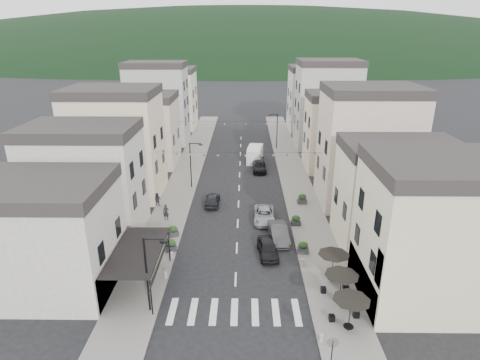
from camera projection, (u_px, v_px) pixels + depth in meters
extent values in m
plane|color=black|center=(234.00, 331.00, 27.09)|extent=(700.00, 700.00, 0.00)
cube|color=slate|center=(187.00, 172.00, 57.08)|extent=(4.00, 76.00, 0.12)
cube|color=slate|center=(292.00, 172.00, 56.91)|extent=(4.00, 76.00, 0.12)
ellipsoid|color=black|center=(244.00, 55.00, 307.63)|extent=(640.00, 360.00, 70.00)
cube|color=#A5A297|center=(32.00, 241.00, 30.52)|extent=(12.00, 8.00, 8.00)
cube|color=beige|center=(435.00, 238.00, 28.89)|extent=(10.00, 8.00, 10.00)
cube|color=black|center=(138.00, 251.00, 30.72)|extent=(3.60, 7.50, 0.15)
cube|color=black|center=(161.00, 257.00, 30.87)|extent=(0.34, 7.50, 0.99)
cylinder|color=black|center=(151.00, 297.00, 27.99)|extent=(0.10, 0.10, 3.20)
cylinder|color=black|center=(169.00, 246.00, 34.54)|extent=(0.10, 0.10, 3.20)
cube|color=#A5A297|center=(87.00, 186.00, 38.57)|extent=(10.00, 7.00, 10.00)
cube|color=#262323|center=(79.00, 130.00, 36.63)|extent=(10.20, 7.14, 1.00)
cube|color=beige|center=(117.00, 147.00, 47.57)|extent=(10.00, 8.00, 12.00)
cube|color=#262323|center=(111.00, 92.00, 45.27)|extent=(10.20, 8.16, 1.00)
cube|color=#B19E8F|center=(142.00, 133.00, 59.24)|extent=(10.00, 8.00, 9.50)
cube|color=#262323|center=(139.00, 97.00, 57.38)|extent=(10.20, 8.16, 1.00)
cube|color=#9A9A96|center=(158.00, 106.00, 69.84)|extent=(10.00, 7.00, 13.00)
cube|color=#262323|center=(155.00, 65.00, 67.36)|extent=(10.20, 7.14, 1.00)
cube|color=beige|center=(170.00, 100.00, 81.41)|extent=(10.00, 9.00, 11.00)
cube|color=#262323|center=(168.00, 70.00, 79.29)|extent=(10.20, 9.18, 1.00)
cube|color=beige|center=(396.00, 200.00, 36.55)|extent=(10.00, 7.00, 9.00)
cube|color=#262323|center=(403.00, 147.00, 34.78)|extent=(10.20, 7.14, 1.00)
cube|color=#B19E8F|center=(367.00, 151.00, 45.28)|extent=(10.00, 8.00, 12.50)
cube|color=#262323|center=(374.00, 90.00, 42.89)|extent=(10.20, 8.16, 1.00)
cube|color=beige|center=(342.00, 135.00, 56.95)|extent=(10.00, 7.00, 10.00)
cube|color=#262323|center=(345.00, 96.00, 55.00)|extent=(10.20, 7.14, 1.00)
cube|color=#9A9A96|center=(327.00, 107.00, 67.55)|extent=(10.00, 8.00, 13.50)
cube|color=#262323|center=(330.00, 63.00, 64.98)|extent=(10.20, 8.16, 1.00)
cube|color=#A5A297|center=(315.00, 101.00, 79.12)|extent=(10.00, 9.00, 11.50)
cube|color=#262323|center=(317.00, 68.00, 76.91)|extent=(10.20, 9.18, 1.00)
cylinder|color=black|center=(349.00, 317.00, 26.55)|extent=(0.06, 0.06, 2.30)
cone|color=black|center=(351.00, 303.00, 26.16)|extent=(2.50, 2.50, 0.55)
cylinder|color=black|center=(348.00, 326.00, 26.83)|extent=(0.70, 0.70, 0.04)
cylinder|color=black|center=(340.00, 291.00, 29.17)|extent=(0.06, 0.06, 2.30)
cone|color=black|center=(341.00, 278.00, 28.78)|extent=(2.50, 2.50, 0.55)
cylinder|color=black|center=(339.00, 300.00, 29.44)|extent=(0.70, 0.70, 0.04)
cylinder|color=black|center=(332.00, 269.00, 31.79)|extent=(0.06, 0.06, 2.30)
cone|color=black|center=(333.00, 257.00, 31.40)|extent=(2.50, 2.50, 0.55)
cylinder|color=black|center=(332.00, 278.00, 32.06)|extent=(0.70, 0.70, 0.04)
cylinder|color=black|center=(147.00, 276.00, 27.96)|extent=(0.14, 0.14, 6.00)
cylinder|color=black|center=(154.00, 239.00, 26.93)|extent=(1.40, 0.10, 0.10)
cylinder|color=black|center=(164.00, 241.00, 26.98)|extent=(0.56, 0.56, 0.08)
cylinder|color=black|center=(191.00, 166.00, 50.41)|extent=(0.14, 0.14, 6.00)
cylinder|color=black|center=(195.00, 143.00, 49.37)|extent=(1.40, 0.10, 0.10)
cylinder|color=black|center=(201.00, 145.00, 49.42)|extent=(0.56, 0.56, 0.08)
cylinder|color=black|center=(277.00, 132.00, 67.10)|extent=(0.14, 0.14, 6.00)
cylinder|color=black|center=(273.00, 114.00, 66.08)|extent=(1.40, 0.10, 0.10)
cylinder|color=black|center=(269.00, 115.00, 66.14)|extent=(0.56, 0.56, 0.08)
cylinder|color=black|center=(331.00, 357.00, 23.31)|extent=(0.07, 0.07, 2.50)
cylinder|color=slate|center=(333.00, 342.00, 22.92)|extent=(0.70, 0.04, 0.70)
cylinder|color=gray|center=(166.00, 274.00, 32.61)|extent=(0.26, 0.26, 0.60)
cylinder|color=gray|center=(172.00, 255.00, 35.42)|extent=(0.26, 0.26, 0.60)
cylinder|color=gray|center=(302.00, 262.00, 34.35)|extent=(0.26, 0.26, 0.60)
cylinder|color=gray|center=(321.00, 338.00, 25.94)|extent=(0.26, 0.26, 0.60)
cylinder|color=black|center=(239.00, 152.00, 45.54)|extent=(19.00, 0.02, 0.02)
cone|color=beige|center=(162.00, 154.00, 45.70)|extent=(0.28, 0.28, 0.24)
cone|color=navy|center=(176.00, 154.00, 45.71)|extent=(0.28, 0.28, 0.24)
cone|color=beige|center=(190.00, 155.00, 45.72)|extent=(0.28, 0.28, 0.24)
cone|color=navy|center=(204.00, 156.00, 45.73)|extent=(0.28, 0.28, 0.24)
cone|color=beige|center=(218.00, 156.00, 45.73)|extent=(0.28, 0.28, 0.24)
cone|color=navy|center=(232.00, 156.00, 45.72)|extent=(0.28, 0.28, 0.24)
cone|color=beige|center=(245.00, 156.00, 45.70)|extent=(0.28, 0.28, 0.24)
cone|color=navy|center=(259.00, 156.00, 45.67)|extent=(0.28, 0.28, 0.24)
cone|color=beige|center=(273.00, 156.00, 45.64)|extent=(0.28, 0.28, 0.24)
cone|color=navy|center=(287.00, 155.00, 45.60)|extent=(0.28, 0.28, 0.24)
cone|color=beige|center=(301.00, 155.00, 45.55)|extent=(0.28, 0.28, 0.24)
cone|color=navy|center=(315.00, 154.00, 45.50)|extent=(0.28, 0.28, 0.24)
cylinder|color=black|center=(240.00, 122.00, 60.50)|extent=(19.00, 0.02, 0.02)
cone|color=beige|center=(183.00, 123.00, 60.66)|extent=(0.28, 0.28, 0.24)
cone|color=navy|center=(193.00, 123.00, 60.68)|extent=(0.28, 0.28, 0.24)
cone|color=beige|center=(204.00, 124.00, 60.69)|extent=(0.28, 0.28, 0.24)
cone|color=navy|center=(214.00, 124.00, 60.69)|extent=(0.28, 0.28, 0.24)
cone|color=beige|center=(225.00, 125.00, 60.69)|extent=(0.28, 0.28, 0.24)
cone|color=navy|center=(235.00, 125.00, 60.68)|extent=(0.28, 0.28, 0.24)
cone|color=beige|center=(245.00, 125.00, 60.66)|extent=(0.28, 0.28, 0.24)
cone|color=navy|center=(256.00, 125.00, 60.64)|extent=(0.28, 0.28, 0.24)
cone|color=beige|center=(266.00, 124.00, 60.60)|extent=(0.28, 0.28, 0.24)
cone|color=navy|center=(277.00, 124.00, 60.56)|extent=(0.28, 0.28, 0.24)
cone|color=beige|center=(287.00, 124.00, 60.51)|extent=(0.28, 0.28, 0.24)
cone|color=navy|center=(298.00, 123.00, 60.46)|extent=(0.28, 0.28, 0.24)
imported|color=black|center=(268.00, 248.00, 35.94)|extent=(2.05, 4.22, 1.39)
imported|color=#313133|center=(279.00, 233.00, 38.51)|extent=(1.96, 4.72, 1.52)
imported|color=#9B9CA3|center=(264.00, 215.00, 42.49)|extent=(2.31, 4.78, 1.31)
imported|color=black|center=(259.00, 166.00, 57.39)|extent=(1.97, 4.70, 1.36)
imported|color=black|center=(213.00, 199.00, 46.30)|extent=(1.65, 3.97, 1.34)
cube|color=white|center=(255.00, 154.00, 61.54)|extent=(2.69, 5.36, 2.14)
cube|color=white|center=(255.00, 148.00, 60.55)|extent=(2.41, 3.66, 0.54)
cylinder|color=black|center=(248.00, 162.00, 60.12)|extent=(0.36, 0.78, 0.75)
cylinder|color=black|center=(259.00, 163.00, 59.89)|extent=(0.36, 0.78, 0.75)
cylinder|color=black|center=(251.00, 155.00, 63.69)|extent=(0.36, 0.78, 0.75)
cylinder|color=black|center=(262.00, 155.00, 63.46)|extent=(0.36, 0.78, 0.75)
imported|color=black|center=(166.00, 212.00, 42.34)|extent=(0.65, 0.45, 1.72)
imported|color=#26212C|center=(158.00, 200.00, 45.60)|extent=(0.85, 0.71, 1.60)
cube|color=#29292B|center=(171.00, 248.00, 36.55)|extent=(1.17, 0.87, 0.52)
ellipsoid|color=#1B3213|center=(171.00, 243.00, 36.35)|extent=(0.92, 0.58, 0.67)
cube|color=#2E2E30|center=(174.00, 234.00, 39.17)|extent=(1.11, 0.87, 0.49)
ellipsoid|color=#1B3213|center=(173.00, 229.00, 38.98)|extent=(0.87, 0.55, 0.63)
cube|color=#2D2D30|center=(303.00, 250.00, 36.23)|extent=(1.06, 0.65, 0.51)
ellipsoid|color=#1B3213|center=(303.00, 245.00, 36.03)|extent=(0.89, 0.57, 0.65)
cube|color=#2B2B2D|center=(296.00, 223.00, 41.35)|extent=(1.04, 0.64, 0.50)
ellipsoid|color=#1B3213|center=(296.00, 218.00, 41.16)|extent=(0.88, 0.56, 0.64)
cube|color=#323235|center=(302.00, 201.00, 46.48)|extent=(1.13, 0.72, 0.53)
ellipsoid|color=#1B3213|center=(302.00, 197.00, 46.27)|extent=(0.93, 0.59, 0.68)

